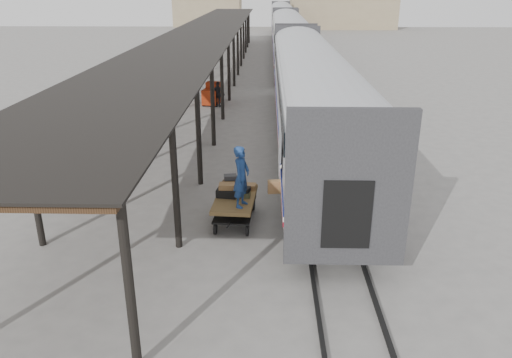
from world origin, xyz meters
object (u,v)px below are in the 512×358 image
Objects in this scene: baggage_cart at (235,203)px; porter at (241,177)px; luggage_tug at (212,95)px; pedestrian at (218,94)px.

porter is at bearing -64.84° from baggage_cart.
luggage_tug reaches higher than baggage_cart.
pedestrian is (-2.11, 16.32, 0.15)m from baggage_cart.
baggage_cart is at bearing -71.19° from luggage_tug.
baggage_cart is 1.55× the size of pedestrian.
luggage_tug is 1.07× the size of pedestrian.
pedestrian is (-2.36, 16.97, -1.02)m from porter.
porter is 17.17m from pedestrian.
porter is at bearing 120.27° from pedestrian.
baggage_cart is 16.46m from pedestrian.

